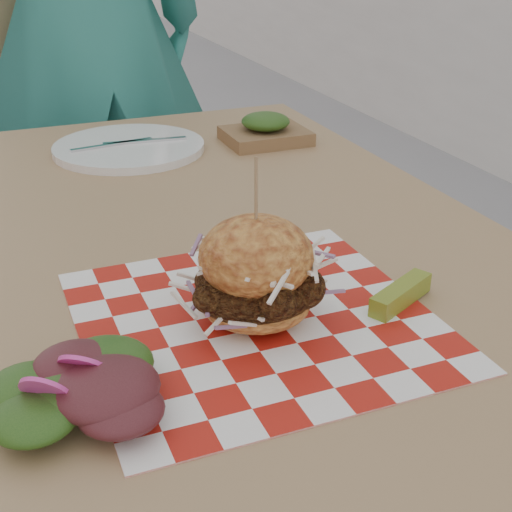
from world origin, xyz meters
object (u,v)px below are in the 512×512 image
object	(u,v)px
diner	(84,22)
patio_chair	(70,157)
sandwich	(256,277)
patio_table	(194,281)

from	to	relation	value
diner	patio_chair	xyz separation A→B (m)	(-0.07, 0.04, -0.35)
patio_chair	sandwich	size ratio (longest dim) A/B	5.34
sandwich	diner	bearing A→B (deg)	87.97
diner	sandwich	distance (m)	1.23
patio_table	patio_chair	xyz separation A→B (m)	(-0.03, 1.01, -0.12)
diner	sandwich	xyz separation A→B (m)	(-0.04, -1.22, -0.10)
patio_table	patio_chair	size ratio (longest dim) A/B	1.26
diner	patio_table	bearing A→B (deg)	83.55
patio_chair	sandwich	xyz separation A→B (m)	(0.02, -1.27, 0.25)
sandwich	patio_chair	bearing A→B (deg)	91.07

